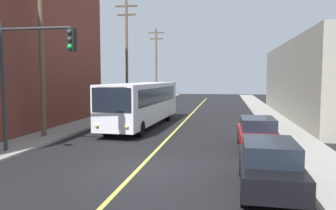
{
  "coord_description": "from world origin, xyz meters",
  "views": [
    {
      "loc": [
        3.39,
        -12.42,
        3.62
      ],
      "look_at": [
        0.0,
        6.63,
        2.0
      ],
      "focal_mm": 35.16,
      "sensor_mm": 36.0,
      "label": 1
    }
  ],
  "objects": [
    {
      "name": "sidewalk_right",
      "position": [
        7.25,
        10.0,
        0.07
      ],
      "size": [
        2.5,
        90.0,
        0.15
      ],
      "primitive_type": "cube",
      "color": "gray",
      "rests_on": "ground"
    },
    {
      "name": "lane_stripe_center",
      "position": [
        0.0,
        15.0,
        0.01
      ],
      "size": [
        0.16,
        60.0,
        0.01
      ],
      "primitive_type": "cube",
      "color": "#D8CC4C",
      "rests_on": "ground"
    },
    {
      "name": "utility_pole_far",
      "position": [
        -7.15,
        36.65,
        6.06
      ],
      "size": [
        2.4,
        0.28,
        10.79
      ],
      "color": "brown",
      "rests_on": "sidewalk_left"
    },
    {
      "name": "traffic_signal_left_corner",
      "position": [
        -5.41,
        1.43,
        4.3
      ],
      "size": [
        3.75,
        0.48,
        6.0
      ],
      "color": "#2D2D33",
      "rests_on": "sidewalk_left"
    },
    {
      "name": "city_bus",
      "position": [
        -2.66,
        11.04,
        1.82
      ],
      "size": [
        3.09,
        12.24,
        3.2
      ],
      "color": "silver",
      "rests_on": "ground"
    },
    {
      "name": "utility_pole_mid",
      "position": [
        -7.21,
        21.86,
        6.49
      ],
      "size": [
        2.4,
        0.28,
        11.63
      ],
      "color": "brown",
      "rests_on": "sidewalk_left"
    },
    {
      "name": "parked_car_red",
      "position": [
        4.95,
        4.42,
        0.84
      ],
      "size": [
        1.84,
        4.41,
        1.62
      ],
      "color": "maroon",
      "rests_on": "ground"
    },
    {
      "name": "parked_car_black",
      "position": [
        4.77,
        -1.75,
        0.84
      ],
      "size": [
        1.91,
        4.44,
        1.62
      ],
      "color": "black",
      "rests_on": "ground"
    },
    {
      "name": "ground_plane",
      "position": [
        0.0,
        0.0,
        0.0
      ],
      "size": [
        120.0,
        120.0,
        0.0
      ],
      "primitive_type": "plane",
      "color": "black"
    },
    {
      "name": "utility_pole_near",
      "position": [
        -7.3,
        5.4,
        5.56
      ],
      "size": [
        2.4,
        0.28,
        9.82
      ],
      "color": "brown",
      "rests_on": "sidewalk_left"
    },
    {
      "name": "sidewalk_left",
      "position": [
        -7.25,
        10.0,
        0.07
      ],
      "size": [
        2.5,
        90.0,
        0.15
      ],
      "primitive_type": "cube",
      "color": "gray",
      "rests_on": "ground"
    }
  ]
}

